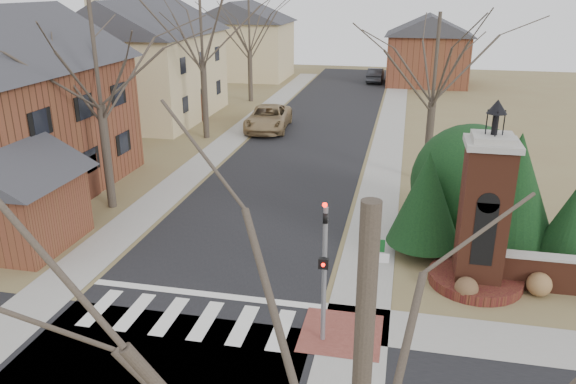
% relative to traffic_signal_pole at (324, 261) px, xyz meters
% --- Properties ---
extents(ground, '(120.00, 120.00, 0.00)m').
position_rel_traffic_signal_pole_xyz_m(ground, '(-4.30, -0.57, -2.59)').
color(ground, brown).
rests_on(ground, ground).
extents(main_street, '(8.00, 70.00, 0.01)m').
position_rel_traffic_signal_pole_xyz_m(main_street, '(-4.30, 21.43, -2.58)').
color(main_street, black).
rests_on(main_street, ground).
extents(crosswalk_zone, '(8.00, 2.20, 0.02)m').
position_rel_traffic_signal_pole_xyz_m(crosswalk_zone, '(-4.30, 0.23, -2.58)').
color(crosswalk_zone, silver).
rests_on(crosswalk_zone, ground).
extents(stop_bar, '(8.00, 0.35, 0.02)m').
position_rel_traffic_signal_pole_xyz_m(stop_bar, '(-4.30, 1.73, -2.58)').
color(stop_bar, silver).
rests_on(stop_bar, ground).
extents(sidewalk_right_main, '(2.00, 60.00, 0.02)m').
position_rel_traffic_signal_pole_xyz_m(sidewalk_right_main, '(0.90, 21.43, -2.58)').
color(sidewalk_right_main, gray).
rests_on(sidewalk_right_main, ground).
extents(sidewalk_left, '(2.00, 60.00, 0.02)m').
position_rel_traffic_signal_pole_xyz_m(sidewalk_left, '(-9.50, 21.43, -2.58)').
color(sidewalk_left, gray).
rests_on(sidewalk_left, ground).
extents(curb_apron, '(2.40, 2.40, 0.02)m').
position_rel_traffic_signal_pole_xyz_m(curb_apron, '(0.50, 0.43, -2.57)').
color(curb_apron, brown).
rests_on(curb_apron, ground).
extents(traffic_signal_pole, '(0.28, 0.41, 4.50)m').
position_rel_traffic_signal_pole_xyz_m(traffic_signal_pole, '(0.00, 0.00, 0.00)').
color(traffic_signal_pole, slate).
rests_on(traffic_signal_pole, ground).
extents(sign_post, '(0.90, 0.07, 2.75)m').
position_rel_traffic_signal_pole_xyz_m(sign_post, '(1.29, 1.41, -0.64)').
color(sign_post, slate).
rests_on(sign_post, ground).
extents(brick_gate_monument, '(3.20, 3.20, 6.47)m').
position_rel_traffic_signal_pole_xyz_m(brick_gate_monument, '(4.70, 4.42, -0.42)').
color(brick_gate_monument, '#59291A').
rests_on(brick_gate_monument, ground).
extents(house_stucco_left, '(9.80, 12.80, 9.28)m').
position_rel_traffic_signal_pole_xyz_m(house_stucco_left, '(-17.80, 26.42, 2.01)').
color(house_stucco_left, tan).
rests_on(house_stucco_left, ground).
extents(garage_left, '(4.80, 4.80, 4.29)m').
position_rel_traffic_signal_pole_xyz_m(garage_left, '(-12.82, 3.92, -0.35)').
color(garage_left, brown).
rests_on(garage_left, ground).
extents(house_distant_left, '(10.80, 8.80, 8.53)m').
position_rel_traffic_signal_pole_xyz_m(house_distant_left, '(-16.31, 47.42, 1.66)').
color(house_distant_left, tan).
rests_on(house_distant_left, ground).
extents(house_distant_right, '(8.80, 8.80, 7.30)m').
position_rel_traffic_signal_pole_xyz_m(house_distant_right, '(3.69, 47.42, 1.06)').
color(house_distant_right, brown).
rests_on(house_distant_right, ground).
extents(evergreen_near, '(2.80, 2.80, 4.10)m').
position_rel_traffic_signal_pole_xyz_m(evergreen_near, '(2.90, 6.43, -0.29)').
color(evergreen_near, '#473D33').
rests_on(evergreen_near, ground).
extents(evergreen_mid, '(3.40, 3.40, 4.70)m').
position_rel_traffic_signal_pole_xyz_m(evergreen_mid, '(6.20, 7.63, 0.01)').
color(evergreen_mid, '#473D33').
rests_on(evergreen_mid, ground).
extents(evergreen_far, '(2.40, 2.40, 3.30)m').
position_rel_traffic_signal_pole_xyz_m(evergreen_far, '(8.20, 6.63, -0.69)').
color(evergreen_far, '#473D33').
rests_on(evergreen_far, ground).
extents(evergreen_mass, '(4.80, 4.80, 4.80)m').
position_rel_traffic_signal_pole_xyz_m(evergreen_mass, '(4.70, 8.93, -0.19)').
color(evergreen_mass, black).
rests_on(evergreen_mass, ground).
extents(bare_tree_0, '(8.05, 8.05, 11.15)m').
position_rel_traffic_signal_pole_xyz_m(bare_tree_0, '(-11.30, 8.43, 5.11)').
color(bare_tree_0, '#473D33').
rests_on(bare_tree_0, ground).
extents(bare_tree_1, '(8.40, 8.40, 11.64)m').
position_rel_traffic_signal_pole_xyz_m(bare_tree_1, '(-11.30, 21.43, 5.44)').
color(bare_tree_1, '#473D33').
rests_on(bare_tree_1, ground).
extents(bare_tree_2, '(7.35, 7.35, 10.19)m').
position_rel_traffic_signal_pole_xyz_m(bare_tree_2, '(-11.80, 34.43, 4.44)').
color(bare_tree_2, '#473D33').
rests_on(bare_tree_2, ground).
extents(bare_tree_3, '(7.00, 7.00, 9.70)m').
position_rel_traffic_signal_pole_xyz_m(bare_tree_3, '(3.20, 15.43, 4.10)').
color(bare_tree_3, '#473D33').
rests_on(bare_tree_3, ground).
extents(bare_tree_4, '(6.65, 6.65, 9.21)m').
position_rel_traffic_signal_pole_xyz_m(bare_tree_4, '(1.70, -9.57, 3.77)').
color(bare_tree_4, '#473D33').
rests_on(bare_tree_4, ground).
extents(pickup_truck, '(3.26, 6.28, 1.69)m').
position_rel_traffic_signal_pole_xyz_m(pickup_truck, '(-7.70, 24.47, -1.74)').
color(pickup_truck, '#987C52').
rests_on(pickup_truck, ground).
extents(distant_car, '(1.67, 4.55, 1.49)m').
position_rel_traffic_signal_pole_xyz_m(distant_car, '(-1.55, 47.24, -1.84)').
color(distant_car, '#2F3136').
rests_on(distant_car, ground).
extents(dry_shrub_left, '(0.78, 0.78, 0.78)m').
position_rel_traffic_signal_pole_xyz_m(dry_shrub_left, '(4.30, 3.28, -2.20)').
color(dry_shrub_left, brown).
rests_on(dry_shrub_left, ground).
extents(dry_shrub_right, '(0.82, 0.82, 0.82)m').
position_rel_traffic_signal_pole_xyz_m(dry_shrub_right, '(6.70, 4.03, -2.18)').
color(dry_shrub_right, brown).
rests_on(dry_shrub_right, ground).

